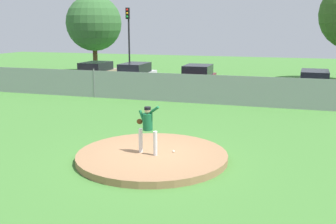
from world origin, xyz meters
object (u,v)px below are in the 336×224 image
Objects in this scene: parked_car_slate at (314,84)px; traffic_cone_orange at (176,81)px; pitcher_youth at (147,125)px; baseball at (174,151)px; parked_car_burgundy at (198,79)px; parked_car_champagne at (96,74)px; parked_car_white at (135,76)px; traffic_light_near at (128,31)px.

parked_car_slate is 8.51× the size of traffic_cone_orange.
pitcher_youth reaches higher than baseball.
parked_car_burgundy is 3.31m from traffic_cone_orange.
pitcher_youth reaches higher than traffic_cone_orange.
parked_car_slate reaches higher than traffic_cone_orange.
pitcher_youth is at bearing -57.17° from parked_car_champagne.
traffic_cone_orange is at bearing 164.02° from parked_car_slate.
traffic_cone_orange is at bearing 105.93° from baseball.
parked_car_champagne reaches higher than traffic_cone_orange.
parked_car_white is 1.05× the size of parked_car_champagne.
traffic_cone_orange is (2.24, 2.78, -0.58)m from parked_car_white.
parked_car_white is at bearing 116.75° from baseball.
parked_car_champagne reaches higher than parked_car_slate.
parked_car_white is (-6.23, 14.28, -0.35)m from pitcher_youth.
baseball is at bearing -63.25° from parked_car_white.
parked_car_white is (-7.00, 13.88, 0.58)m from baseball.
traffic_light_near is at bearing 157.10° from traffic_cone_orange.
parked_car_white is 4.47m from parked_car_burgundy.
parked_car_white is at bearing 113.57° from pitcher_youth.
parked_car_champagne is 0.75× the size of traffic_light_near.
parked_car_champagne is (-15.24, 0.51, 0.02)m from parked_car_slate.
baseball is 21.20m from traffic_light_near.
traffic_light_near is (-2.44, 4.75, 3.03)m from parked_car_white.
traffic_cone_orange is (-9.68, 2.77, -0.54)m from parked_car_slate.
baseball is 15.56m from parked_car_white.
baseball is 14.74m from parked_car_slate.
parked_car_slate is 15.44m from traffic_light_near.
pitcher_youth is 1.28m from baseball.
parked_car_champagne is (-9.54, 14.79, -0.38)m from pitcher_youth.
baseball is (0.77, 0.39, -0.94)m from pitcher_youth.
parked_car_slate is at bearing -2.87° from parked_car_burgundy.
parked_car_burgundy is 7.43× the size of traffic_cone_orange.
traffic_cone_orange is at bearing 103.15° from pitcher_youth.
baseball is at bearing -54.38° from parked_car_champagne.
traffic_light_near is (-6.89, 4.38, 3.06)m from parked_car_burgundy.
traffic_cone_orange is at bearing -22.90° from traffic_light_near.
baseball is 0.13× the size of traffic_cone_orange.
parked_car_burgundy reaches higher than traffic_cone_orange.
parked_car_champagne is (-3.31, 0.51, -0.02)m from parked_car_white.
baseball is 0.02× the size of parked_car_burgundy.
parked_car_burgundy reaches higher than parked_car_slate.
traffic_light_near is at bearing 161.70° from parked_car_slate.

